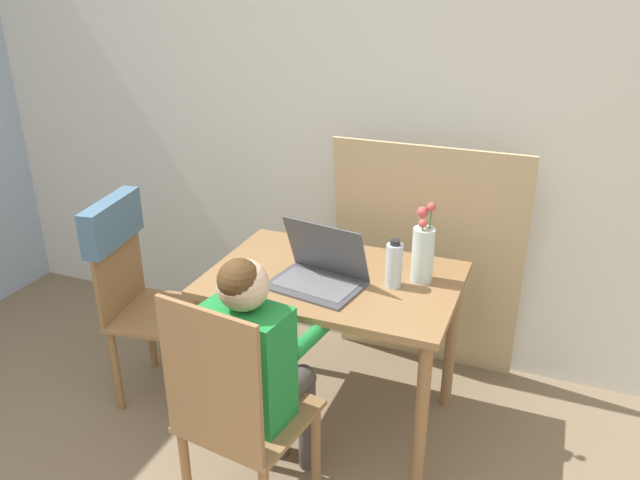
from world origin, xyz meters
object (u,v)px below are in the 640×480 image
(person_seated, at_px, (256,357))
(chair_spare, at_px, (132,270))
(laptop, at_px, (320,270))
(flower_vase, at_px, (423,251))
(water_bottle, at_px, (394,265))
(chair_occupied, at_px, (236,416))

(person_seated, bearing_deg, chair_spare, -18.47)
(person_seated, relative_size, laptop, 2.67)
(person_seated, distance_m, laptop, 0.48)
(laptop, height_order, flower_vase, flower_vase)
(person_seated, bearing_deg, flower_vase, -116.35)
(laptop, distance_m, water_bottle, 0.29)
(chair_spare, height_order, flower_vase, flower_vase)
(chair_occupied, height_order, water_bottle, chair_occupied)
(person_seated, relative_size, water_bottle, 5.28)
(laptop, height_order, water_bottle, laptop)
(chair_spare, xyz_separation_m, flower_vase, (1.26, 0.22, 0.21))
(person_seated, height_order, flower_vase, flower_vase)
(person_seated, relative_size, flower_vase, 3.12)
(chair_occupied, relative_size, chair_spare, 0.99)
(chair_spare, bearing_deg, chair_occupied, -132.51)
(chair_spare, height_order, laptop, laptop)
(flower_vase, xyz_separation_m, water_bottle, (-0.09, -0.09, -0.04))
(laptop, bearing_deg, chair_occupied, -87.74)
(chair_occupied, relative_size, laptop, 2.44)
(chair_occupied, xyz_separation_m, water_bottle, (0.35, 0.67, 0.33))
(chair_spare, distance_m, person_seated, 0.92)
(chair_occupied, height_order, laptop, laptop)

